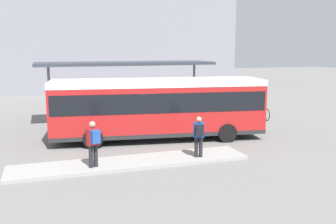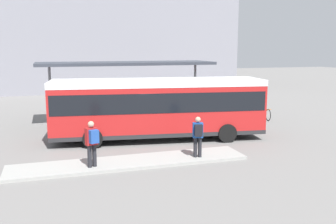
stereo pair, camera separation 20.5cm
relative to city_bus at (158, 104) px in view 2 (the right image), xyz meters
name	(u,v)px [view 2 (the right image)]	position (x,y,z in m)	size (l,w,h in m)	color
ground_plane	(158,139)	(-0.01, 0.00, -1.78)	(120.00, 120.00, 0.00)	slate
curb_island	(131,162)	(-2.21, -3.63, -1.72)	(9.47, 1.80, 0.12)	#9E9E99
city_bus	(158,104)	(0.00, 0.00, 0.00)	(10.69, 4.00, 3.03)	red
pedestrian_waiting	(198,134)	(0.52, -4.00, -0.69)	(0.45, 0.50, 1.69)	#232328
pedestrian_companion	(92,141)	(-3.74, -3.99, -0.65)	(0.50, 0.54, 1.76)	#232328
bicycle_orange	(265,113)	(8.07, 3.05, -1.39)	(0.48, 1.78, 0.77)	black
bicycle_red	(257,112)	(7.91, 3.72, -1.39)	(0.48, 1.77, 0.77)	black
bicycle_yellow	(254,110)	(8.06, 4.39, -1.40)	(0.48, 1.76, 0.76)	black
station_shelter	(126,64)	(-0.53, 5.20, 1.80)	(10.78, 3.12, 3.72)	#383D47
potted_planter_near_shelter	(137,118)	(-0.55, 2.44, -1.12)	(0.81, 0.81, 1.25)	slate
station_building	(106,41)	(1.57, 27.88, 3.61)	(27.59, 14.42, 10.78)	gray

